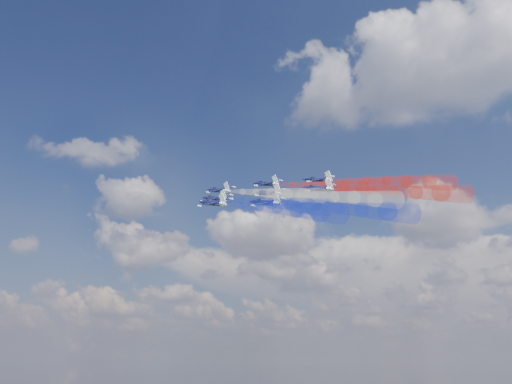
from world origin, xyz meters
The scene contains 16 objects.
jet_lead centered at (-10.45, 22.16, 142.18)m, with size 10.47×13.08×3.49m, color black, non-canonical shape.
trail_lead centered at (12.97, 13.93, 135.57)m, with size 4.36×39.82×4.36m, color white, non-canonical shape.
jet_inner_left centered at (-3.96, 10.99, 135.74)m, with size 10.47×13.08×3.49m, color black, non-canonical shape.
trail_inner_left centered at (19.46, 2.75, 129.13)m, with size 4.36×39.82×4.36m, color #1A2EE1, non-canonical shape.
jet_inner_right centered at (3.32, 28.10, 143.73)m, with size 10.47×13.08×3.49m, color black, non-canonical shape.
trail_inner_right centered at (26.74, 19.86, 137.12)m, with size 4.36×39.82×4.36m, color red, non-canonical shape.
jet_outer_left centered at (4.68, -1.94, 130.10)m, with size 10.47×13.08×3.49m, color black, non-canonical shape.
trail_outer_left centered at (28.10, -10.17, 123.49)m, with size 4.36×39.82×4.36m, color #1A2EE1, non-canonical shape.
jet_center_third centered at (10.65, 16.19, 136.53)m, with size 10.47×13.08×3.49m, color black, non-canonical shape.
trail_center_third centered at (34.07, 7.96, 129.92)m, with size 4.36×39.82×4.36m, color white, non-canonical shape.
jet_outer_right centered at (19.49, 31.32, 143.21)m, with size 10.47×13.08×3.49m, color black, non-canonical shape.
trail_outer_right centered at (42.91, 23.08, 136.61)m, with size 4.36×39.82×4.36m, color red, non-canonical shape.
jet_rear_left centered at (17.40, 3.21, 129.59)m, with size 10.47×13.08×3.49m, color black, non-canonical shape.
trail_rear_left centered at (40.82, -5.03, 122.98)m, with size 4.36×39.82×4.36m, color #1A2EE1, non-canonical shape.
jet_rear_right centered at (24.79, 19.34, 136.46)m, with size 10.47×13.08×3.49m, color black, non-canonical shape.
trail_rear_right centered at (48.21, 11.11, 129.86)m, with size 4.36×39.82×4.36m, color red, non-canonical shape.
Camera 1 is at (86.93, -116.81, 90.81)m, focal length 39.63 mm.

